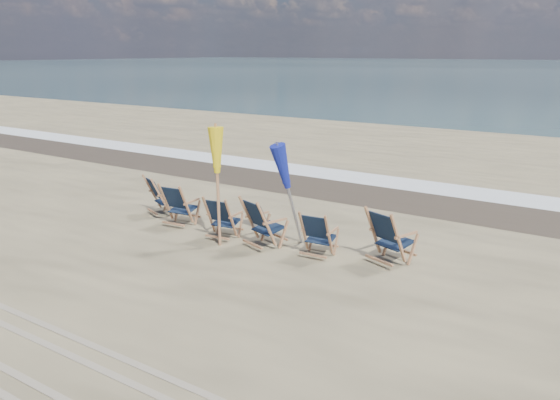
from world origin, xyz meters
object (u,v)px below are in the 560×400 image
(beach_chair_4, at_px, (329,237))
(umbrella_yellow, at_px, (217,157))
(beach_chair_1, at_px, (186,207))
(beach_chair_3, at_px, (267,227))
(beach_chair_5, at_px, (398,241))
(umbrella_blue, at_px, (291,168))
(beach_chair_0, at_px, (161,198))
(beach_chair_2, at_px, (231,220))

(beach_chair_4, height_order, umbrella_yellow, umbrella_yellow)
(beach_chair_1, relative_size, beach_chair_3, 0.96)
(beach_chair_3, xyz_separation_m, beach_chair_5, (2.33, 0.52, 0.01))
(beach_chair_1, xyz_separation_m, beach_chair_5, (4.51, 0.28, 0.04))
(umbrella_blue, bearing_deg, beach_chair_4, -17.68)
(beach_chair_0, height_order, beach_chair_3, beach_chair_3)
(umbrella_blue, bearing_deg, beach_chair_0, -178.82)
(beach_chair_2, bearing_deg, umbrella_yellow, 59.19)
(beach_chair_2, xyz_separation_m, umbrella_blue, (1.06, 0.48, 1.05))
(beach_chair_1, bearing_deg, umbrella_blue, -177.78)
(beach_chair_0, xyz_separation_m, beach_chair_5, (5.51, 0.02, 0.05))
(beach_chair_3, xyz_separation_m, umbrella_blue, (0.17, 0.57, 1.01))
(umbrella_blue, bearing_deg, beach_chair_5, -1.30)
(beach_chair_2, bearing_deg, umbrella_blue, -162.10)
(beach_chair_2, distance_m, beach_chair_3, 0.90)
(beach_chair_2, height_order, beach_chair_4, beach_chair_2)
(beach_chair_1, distance_m, beach_chair_5, 4.52)
(beach_chair_3, bearing_deg, beach_chair_2, 13.11)
(beach_chair_4, xyz_separation_m, umbrella_blue, (-0.98, 0.31, 1.06))
(beach_chair_5, distance_m, umbrella_blue, 2.37)
(beach_chair_0, relative_size, umbrella_blue, 0.46)
(beach_chair_2, xyz_separation_m, beach_chair_5, (3.22, 0.44, 0.06))
(beach_chair_0, height_order, beach_chair_1, beach_chair_1)
(beach_chair_2, bearing_deg, beach_chair_0, -16.90)
(beach_chair_5, xyz_separation_m, umbrella_blue, (-2.16, 0.05, 0.99))
(beach_chair_3, bearing_deg, beach_chair_0, 9.68)
(beach_chair_4, bearing_deg, beach_chair_2, 0.04)
(beach_chair_1, relative_size, umbrella_blue, 0.47)
(beach_chair_3, height_order, umbrella_yellow, umbrella_yellow)
(beach_chair_2, xyz_separation_m, beach_chair_3, (0.89, -0.09, 0.05))
(beach_chair_2, bearing_deg, beach_chair_1, -13.42)
(beach_chair_5, bearing_deg, beach_chair_1, 22.98)
(beach_chair_2, relative_size, beach_chair_5, 0.88)
(beach_chair_3, bearing_deg, umbrella_blue, -87.88)
(beach_chair_0, distance_m, beach_chair_4, 4.34)
(beach_chair_4, bearing_deg, umbrella_yellow, 5.98)
(umbrella_yellow, bearing_deg, umbrella_blue, 31.71)
(umbrella_yellow, bearing_deg, beach_chair_4, 10.74)
(beach_chair_0, bearing_deg, beach_chair_4, -160.17)
(beach_chair_0, distance_m, beach_chair_1, 1.03)
(beach_chair_0, distance_m, beach_chair_3, 3.23)
(beach_chair_2, relative_size, umbrella_yellow, 0.40)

